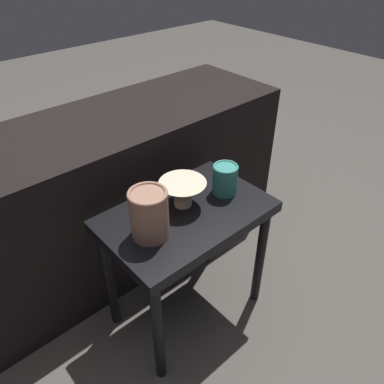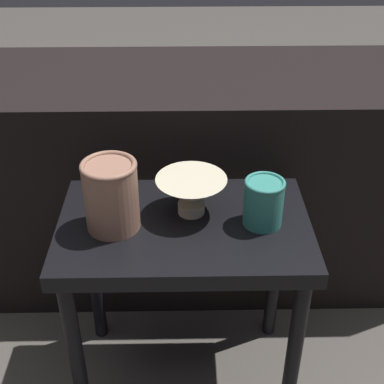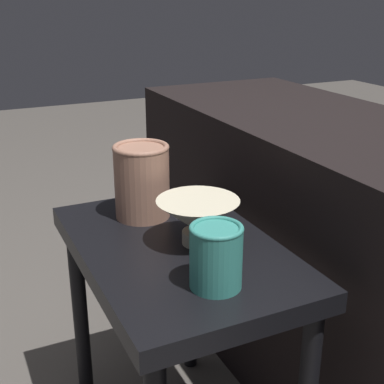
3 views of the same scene
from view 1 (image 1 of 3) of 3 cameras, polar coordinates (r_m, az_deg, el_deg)
ground_plane at (r=1.64m, az=-0.69°, el=-17.23°), size 8.00×8.00×0.00m
table at (r=1.31m, az=-0.82°, el=-5.66°), size 0.57×0.37×0.52m
couch_backdrop at (r=1.69m, az=-11.55°, el=0.15°), size 1.56×0.50×0.69m
bowl at (r=1.26m, az=-1.43°, el=0.15°), size 0.16×0.16×0.09m
vase_textured_left at (r=1.13m, az=-6.56°, el=-3.23°), size 0.12×0.12×0.16m
vase_colorful_right at (r=1.32m, az=5.04°, el=2.03°), size 0.09×0.09×0.11m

